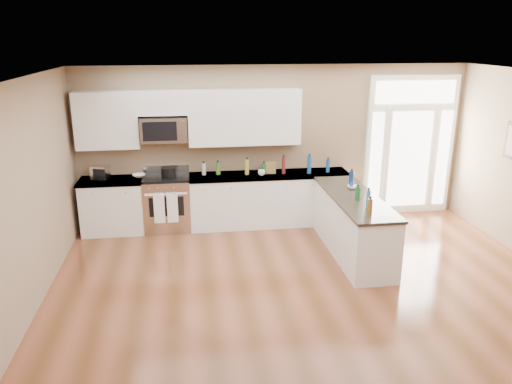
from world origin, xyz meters
TOP-DOWN VIEW (x-y plane):
  - ground at (0.00, 0.00)m, footprint 8.00×8.00m
  - room_shell at (0.00, 0.00)m, footprint 8.00×8.00m
  - back_cabinet_left at (-2.87, 3.69)m, footprint 1.10×0.66m
  - back_cabinet_right at (-0.16, 3.69)m, footprint 2.85×0.66m
  - peninsula_cabinet at (0.93, 2.24)m, footprint 0.69×2.32m
  - upper_cabinet_left at (-2.88, 3.83)m, footprint 1.04×0.33m
  - upper_cabinet_right at (-0.57, 3.83)m, footprint 1.94×0.33m
  - upper_cabinet_short at (-1.95, 3.83)m, footprint 0.82×0.33m
  - microwave at (-1.95, 3.80)m, footprint 0.78×0.41m
  - entry_door at (2.55, 3.95)m, footprint 1.70×0.10m
  - kitchen_range at (-1.96, 3.69)m, footprint 0.79×0.70m
  - stockpot at (-1.90, 3.65)m, footprint 0.28×0.28m
  - toaster_oven at (-3.05, 3.74)m, footprint 0.33×0.29m
  - cardboard_box at (-0.15, 3.76)m, footprint 0.24×0.18m
  - bowl_left at (-2.42, 3.78)m, footprint 0.25×0.25m
  - bowl_peninsula at (1.02, 2.61)m, footprint 0.20×0.20m
  - cup_counter at (-0.31, 3.59)m, footprint 0.15×0.15m
  - counter_bottles at (0.18, 3.11)m, footprint 2.39×2.45m

SIDE VIEW (x-z plane):
  - ground at x=0.00m, z-range 0.00..0.00m
  - peninsula_cabinet at x=0.93m, z-range -0.04..0.90m
  - back_cabinet_right at x=-0.16m, z-range -0.03..0.91m
  - back_cabinet_left at x=-2.87m, z-range -0.03..0.91m
  - kitchen_range at x=-1.96m, z-range -0.06..1.02m
  - bowl_peninsula at x=1.02m, z-range 0.94..0.99m
  - bowl_left at x=-2.42m, z-range 0.94..0.99m
  - cup_counter at x=-0.31m, z-range 0.94..1.04m
  - cardboard_box at x=-0.15m, z-range 0.94..1.13m
  - stockpot at x=-1.90m, z-range 0.95..1.14m
  - toaster_oven at x=-3.05m, z-range 0.94..1.17m
  - counter_bottles at x=0.18m, z-range 0.91..1.22m
  - entry_door at x=2.55m, z-range 0.00..2.60m
  - room_shell at x=0.00m, z-range -2.29..5.71m
  - microwave at x=-1.95m, z-range 1.55..1.97m
  - upper_cabinet_left at x=-2.88m, z-range 1.45..2.40m
  - upper_cabinet_right at x=-0.57m, z-range 1.45..2.40m
  - upper_cabinet_short at x=-1.95m, z-range 2.00..2.40m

